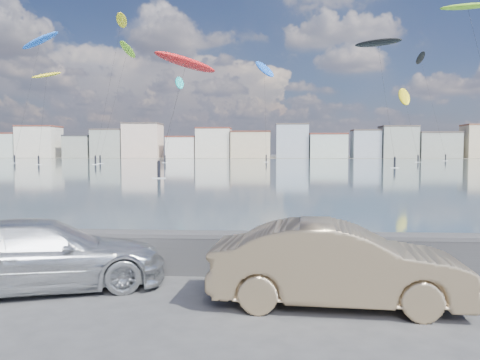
# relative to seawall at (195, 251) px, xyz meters

# --- Properties ---
(ground) EXTENTS (700.00, 700.00, 0.00)m
(ground) POSITION_rel_seawall_xyz_m (0.00, -2.70, -0.58)
(ground) COLOR #333335
(ground) RESTS_ON ground
(bay_water) EXTENTS (500.00, 177.00, 0.00)m
(bay_water) POSITION_rel_seawall_xyz_m (0.00, 88.80, -0.58)
(bay_water) COLOR #30454F
(bay_water) RESTS_ON ground
(far_shore_strip) EXTENTS (500.00, 60.00, 0.00)m
(far_shore_strip) POSITION_rel_seawall_xyz_m (0.00, 197.30, -0.57)
(far_shore_strip) COLOR #4C473D
(far_shore_strip) RESTS_ON ground
(seawall) EXTENTS (400.00, 0.36, 1.08)m
(seawall) POSITION_rel_seawall_xyz_m (0.00, 0.00, 0.00)
(seawall) COLOR #28282B
(seawall) RESTS_ON ground
(far_buildings) EXTENTS (240.79, 13.26, 14.60)m
(far_buildings) POSITION_rel_seawall_xyz_m (1.31, 183.30, 5.44)
(far_buildings) COLOR #B7C6BC
(far_buildings) RESTS_ON ground
(car_silver) EXTENTS (5.57, 3.75, 1.50)m
(car_silver) POSITION_rel_seawall_xyz_m (-3.07, -1.37, 0.17)
(car_silver) COLOR silver
(car_silver) RESTS_ON ground
(car_champagne) EXTENTS (4.96, 2.04, 1.60)m
(car_champagne) POSITION_rel_seawall_xyz_m (3.09, -2.03, 0.22)
(car_champagne) COLOR tan
(car_champagne) RESTS_ON ground
(kitesurfer_0) EXTENTS (9.08, 12.54, 23.95)m
(kitesurfer_0) POSITION_rel_seawall_xyz_m (21.77, 78.66, 22.22)
(kitesurfer_0) COLOR black
(kitesurfer_0) RESTS_ON ground
(kitesurfer_2) EXTENTS (5.77, 13.10, 21.87)m
(kitesurfer_2) POSITION_rel_seawall_xyz_m (-49.54, 94.73, 19.43)
(kitesurfer_2) COLOR yellow
(kitesurfer_2) RESTS_ON ground
(kitesurfer_3) EXTENTS (5.35, 15.68, 34.96)m
(kitesurfer_3) POSITION_rel_seawall_xyz_m (-33.09, 98.65, 32.38)
(kitesurfer_3) COLOR yellow
(kitesurfer_3) RESTS_ON ground
(kitesurfer_4) EXTENTS (5.32, 18.97, 34.41)m
(kitesurfer_4) POSITION_rel_seawall_xyz_m (49.98, 143.75, 31.40)
(kitesurfer_4) COLOR black
(kitesurfer_4) RESTS_ON ground
(kitesurfer_7) EXTENTS (5.34, 17.57, 30.51)m
(kitesurfer_7) POSITION_rel_seawall_xyz_m (-34.45, 107.66, 27.73)
(kitesurfer_7) COLOR #8CD826
(kitesurfer_7) RESTS_ON ground
(kitesurfer_9) EXTENTS (8.27, 9.51, 25.67)m
(kitesurfer_9) POSITION_rel_seawall_xyz_m (32.18, 64.48, 24.12)
(kitesurfer_9) COLOR #8CD826
(kitesurfer_9) RESTS_ON ground
(kitesurfer_10) EXTENTS (9.53, 15.62, 35.22)m
(kitesurfer_10) POSITION_rel_seawall_xyz_m (-58.61, 110.32, 31.11)
(kitesurfer_10) COLOR blue
(kitesurfer_10) RESTS_ON ground
(kitesurfer_11) EXTENTS (4.65, 13.34, 23.51)m
(kitesurfer_11) POSITION_rel_seawall_xyz_m (-22.27, 113.09, 20.03)
(kitesurfer_11) COLOR #19BFBF
(kitesurfer_11) RESTS_ON ground
(kitesurfer_12) EXTENTS (4.06, 14.43, 21.30)m
(kitesurfer_12) POSITION_rel_seawall_xyz_m (38.95, 122.18, 17.24)
(kitesurfer_12) COLOR yellow
(kitesurfer_12) RESTS_ON ground
(kitesurfer_13) EXTENTS (8.63, 16.44, 15.40)m
(kitesurfer_13) POSITION_rel_seawall_xyz_m (-8.95, 49.30, 13.62)
(kitesurfer_13) COLOR red
(kitesurfer_13) RESTS_ON ground
(kitesurfer_15) EXTENTS (6.97, 12.32, 28.95)m
(kitesurfer_15) POSITION_rel_seawall_xyz_m (0.28, 119.57, 24.64)
(kitesurfer_15) COLOR blue
(kitesurfer_15) RESTS_ON ground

